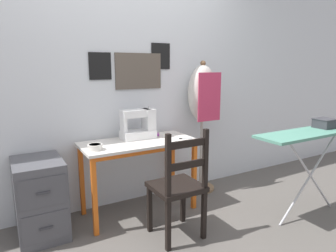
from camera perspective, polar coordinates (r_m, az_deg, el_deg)
ground_plane at (r=2.91m, az=-3.24°, el=-17.76°), size 14.00×14.00×0.00m
wall_back at (r=3.06m, az=-8.33°, el=8.66°), size 10.00×0.07×2.55m
sewing_table at (r=2.87m, az=-5.52°, el=-4.81°), size 1.08×0.50×0.71m
sewing_machine at (r=2.94m, az=-5.43°, el=0.25°), size 0.34×0.18×0.31m
fabric_bowl at (r=2.61m, az=-13.72°, el=-3.90°), size 0.12×0.12×0.05m
scissors at (r=2.93m, az=2.93°, el=-2.40°), size 0.12×0.08×0.01m
thread_spool_near_machine at (r=3.03m, az=-1.96°, el=-1.64°), size 0.03×0.03×0.04m
thread_spool_mid_table at (r=2.98m, az=-0.48°, el=-1.88°), size 0.04×0.04×0.04m
wooden_chair at (r=2.50m, az=1.98°, el=-11.55°), size 0.40×0.38×0.93m
filing_cabinet at (r=2.79m, az=-23.17°, el=-12.50°), size 0.38×0.52×0.66m
dress_form at (r=3.34m, az=6.57°, el=5.10°), size 0.34×0.32×1.47m
ironing_board at (r=3.04m, az=26.09°, el=-1.68°), size 1.26×0.31×0.84m
storage_box at (r=3.20m, az=27.66°, el=0.48°), size 0.18×0.16×0.09m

